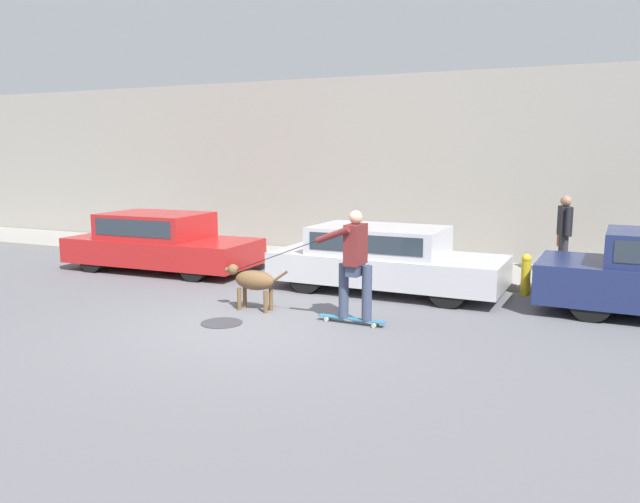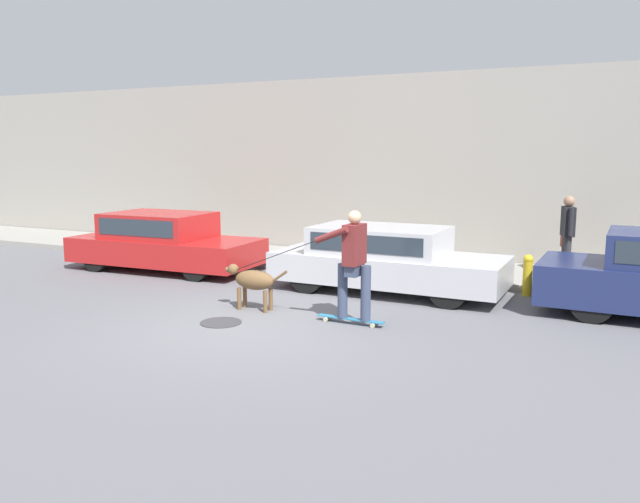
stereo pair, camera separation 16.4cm
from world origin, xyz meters
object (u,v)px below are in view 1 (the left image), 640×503
skateboarder (355,260)px  fire_hydrant (526,274)px  parked_car_0 (161,243)px  dog (253,281)px  pedestrian_with_bag (564,231)px  parked_car_1 (385,259)px

skateboarder → fire_hydrant: skateboarder is taller
parked_car_0 → dog: (3.68, -2.24, -0.12)m
parked_car_0 → fire_hydrant: size_ratio=5.59×
dog → fire_hydrant: (3.98, 3.02, -0.09)m
parked_car_0 → fire_hydrant: parked_car_0 is taller
skateboarder → pedestrian_with_bag: bearing=-116.8°
parked_car_0 → parked_car_1: size_ratio=0.99×
dog → skateboarder: 1.90m
dog → fire_hydrant: 5.00m
dog → skateboarder: (1.83, -0.11, 0.49)m
pedestrian_with_bag → parked_car_1: bearing=-155.2°
parked_car_1 → dog: bearing=-123.5°
parked_car_0 → parked_car_1: bearing=-1.9°
parked_car_1 → skateboarder: size_ratio=1.58×
pedestrian_with_bag → dog: bearing=-148.6°
parked_car_0 → skateboarder: bearing=-25.0°
dog → skateboarder: skateboarder is taller
parked_car_0 → pedestrian_with_bag: bearing=14.9°
parked_car_1 → pedestrian_with_bag: bearing=40.6°
parked_car_1 → fire_hydrant: bearing=18.5°
dog → fire_hydrant: bearing=-143.2°
skateboarder → dog: bearing=-1.3°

